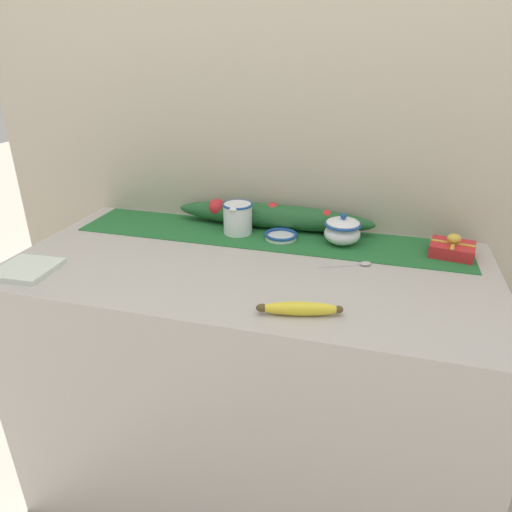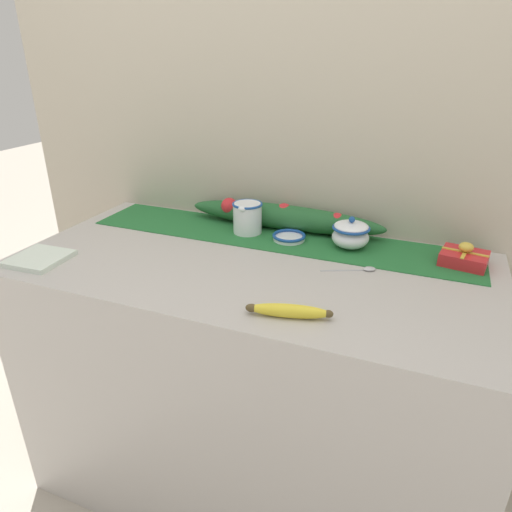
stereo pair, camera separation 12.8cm
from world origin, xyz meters
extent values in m
plane|color=#B2A899|center=(0.00, 0.00, 0.00)|extent=(12.00, 12.00, 0.00)
cube|color=#B7B2AD|center=(0.00, 0.00, 0.44)|extent=(1.42, 0.70, 0.89)
cube|color=#B7AD99|center=(0.00, 0.37, 1.20)|extent=(2.22, 0.04, 2.40)
cube|color=#236B33|center=(0.00, 0.22, 0.89)|extent=(1.31, 0.25, 0.00)
cylinder|color=white|center=(-0.10, 0.22, 0.94)|extent=(0.10, 0.10, 0.10)
torus|color=#194793|center=(-0.10, 0.22, 0.99)|extent=(0.10, 0.10, 0.01)
torus|color=white|center=(-0.10, 0.28, 0.95)|extent=(0.05, 0.01, 0.05)
ellipsoid|color=white|center=(-0.10, 0.17, 0.99)|extent=(0.03, 0.02, 0.02)
ellipsoid|color=white|center=(0.25, 0.22, 0.93)|extent=(0.12, 0.12, 0.07)
torus|color=#194793|center=(0.25, 0.22, 0.96)|extent=(0.12, 0.12, 0.01)
ellipsoid|color=white|center=(0.25, 0.22, 0.96)|extent=(0.11, 0.11, 0.02)
sphere|color=#194793|center=(0.25, 0.22, 0.99)|extent=(0.02, 0.02, 0.02)
cylinder|color=white|center=(0.05, 0.20, 0.90)|extent=(0.10, 0.10, 0.01)
torus|color=#194793|center=(0.05, 0.20, 0.91)|extent=(0.11, 0.11, 0.01)
ellipsoid|color=yellow|center=(0.20, -0.25, 0.91)|extent=(0.20, 0.08, 0.03)
ellipsoid|color=brown|center=(0.11, -0.27, 0.91)|extent=(0.03, 0.03, 0.02)
ellipsoid|color=brown|center=(0.29, -0.23, 0.91)|extent=(0.03, 0.02, 0.02)
cube|color=#B7B7BC|center=(0.26, 0.04, 0.89)|extent=(0.11, 0.05, 0.00)
ellipsoid|color=#B7B7BC|center=(0.34, 0.08, 0.89)|extent=(0.04, 0.04, 0.01)
cube|color=silver|center=(-0.60, -0.23, 0.90)|extent=(0.16, 0.16, 0.02)
cube|color=red|center=(0.59, 0.22, 0.91)|extent=(0.14, 0.13, 0.04)
cube|color=gold|center=(0.59, 0.22, 0.93)|extent=(0.13, 0.03, 0.00)
cube|color=gold|center=(0.59, 0.22, 0.93)|extent=(0.03, 0.11, 0.00)
ellipsoid|color=gold|center=(0.59, 0.22, 0.95)|extent=(0.04, 0.04, 0.03)
ellipsoid|color=#235B2D|center=(0.00, 0.30, 0.94)|extent=(0.71, 0.09, 0.09)
sphere|color=red|center=(-0.20, 0.28, 0.96)|extent=(0.06, 0.06, 0.06)
sphere|color=red|center=(0.00, 0.30, 0.95)|extent=(0.06, 0.06, 0.06)
sphere|color=red|center=(0.19, 0.29, 0.95)|extent=(0.05, 0.05, 0.05)
camera|label=1|loc=(0.35, -1.18, 1.47)|focal=32.00mm
camera|label=2|loc=(0.47, -1.14, 1.47)|focal=32.00mm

